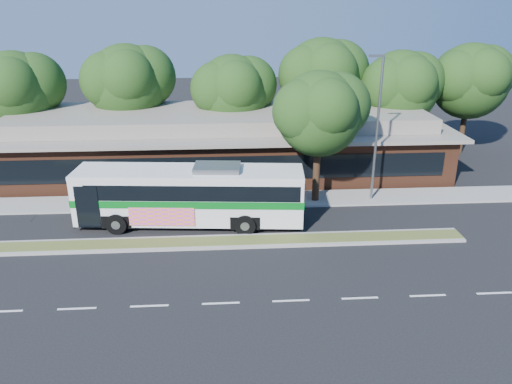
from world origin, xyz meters
TOP-DOWN VIEW (x-y plane):
  - ground at (0.00, 0.00)m, footprint 120.00×120.00m
  - median_strip at (0.00, 0.60)m, footprint 26.00×1.10m
  - sidewalk at (0.00, 6.40)m, footprint 44.00×2.60m
  - plaza_building at (0.00, 12.99)m, footprint 33.20×11.20m
  - lamp_post at (9.56, 6.00)m, footprint 0.93×0.18m
  - tree_bg_a at (-14.58, 15.14)m, footprint 6.47×5.80m
  - tree_bg_b at (-6.57, 16.14)m, footprint 6.69×6.00m
  - tree_bg_c at (1.40, 15.13)m, footprint 6.24×5.60m
  - tree_bg_d at (8.45, 16.15)m, footprint 6.91×6.20m
  - tree_bg_e at (14.42, 15.14)m, footprint 6.47×5.80m
  - tree_bg_f at (20.43, 16.14)m, footprint 6.69×6.00m
  - transit_bus at (-1.64, 3.12)m, footprint 12.86×3.82m
  - sidewalk_tree at (6.37, 6.16)m, footprint 5.73×5.14m

SIDE VIEW (x-z plane):
  - ground at x=0.00m, z-range 0.00..0.00m
  - sidewalk at x=0.00m, z-range 0.00..0.12m
  - median_strip at x=0.00m, z-range 0.00..0.15m
  - transit_bus at x=-1.64m, z-range 0.20..3.76m
  - plaza_building at x=0.00m, z-range -0.10..4.35m
  - lamp_post at x=9.56m, z-range 0.37..9.44m
  - tree_bg_c at x=1.40m, z-range 1.46..9.72m
  - tree_bg_e at x=14.42m, z-range 1.49..10.00m
  - sidewalk_tree at x=6.37m, z-range 1.66..9.88m
  - tree_bg_a at x=-14.58m, z-range 1.55..10.18m
  - tree_bg_f at x=20.43m, z-range 1.60..10.52m
  - tree_bg_b at x=-6.57m, z-range 1.64..10.64m
  - tree_bg_d at x=8.45m, z-range 1.73..11.10m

